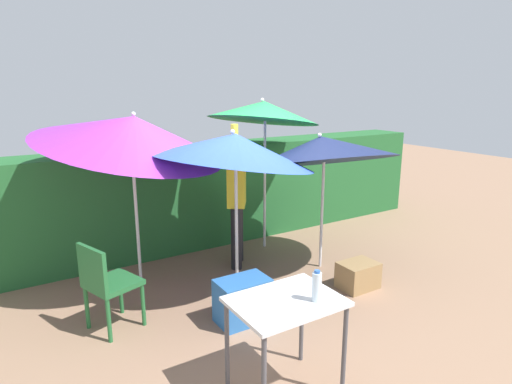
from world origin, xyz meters
TOP-DOWN VIEW (x-y plane):
  - ground_plane at (0.00, 0.00)m, footprint 24.00×24.00m
  - hedge_row at (0.00, 1.85)m, footprint 8.00×0.70m
  - umbrella_rainbow at (-1.25, 0.86)m, footprint 2.15×2.11m
  - umbrella_orange at (0.87, 0.16)m, footprint 1.88×1.87m
  - umbrella_yellow at (-0.38, 0.13)m, footprint 1.81×1.78m
  - umbrella_navy at (0.67, 1.18)m, footprint 1.59×1.57m
  - person_vendor at (0.01, 0.79)m, footprint 0.38×0.51m
  - chair_plastic at (-1.83, 0.06)m, footprint 0.56×0.56m
  - cooler_box at (-0.64, -0.48)m, footprint 0.52×0.34m
  - crate_cardboard at (0.88, -0.56)m, footprint 0.44×0.33m
  - folding_table at (-0.90, -1.56)m, footprint 0.80×0.60m
  - bottle_water at (-0.72, -1.69)m, footprint 0.07×0.07m

SIDE VIEW (x-z plane):
  - ground_plane at x=0.00m, z-range 0.00..0.00m
  - crate_cardboard at x=0.88m, z-range 0.00..0.31m
  - cooler_box at x=-0.64m, z-range 0.00..0.45m
  - chair_plastic at x=-1.83m, z-range 0.07..0.96m
  - folding_table at x=-0.90m, z-range 0.29..1.08m
  - hedge_row at x=0.00m, z-range 0.00..1.47m
  - bottle_water at x=-0.72m, z-range 0.78..1.02m
  - person_vendor at x=0.01m, z-range -0.01..1.87m
  - umbrella_orange at x=0.87m, z-range 0.58..2.54m
  - umbrella_yellow at x=-0.38m, z-range 0.68..2.66m
  - umbrella_rainbow at x=-1.25m, z-range 0.67..2.97m
  - umbrella_navy at x=0.67m, z-range 0.84..3.12m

